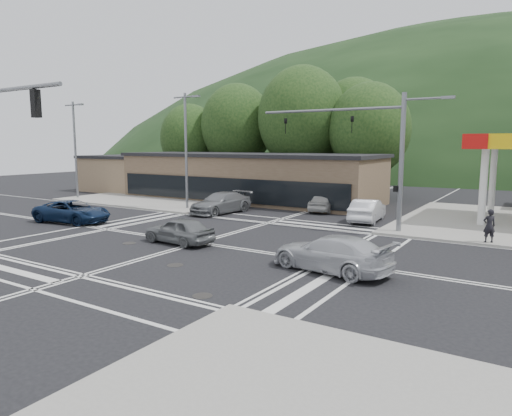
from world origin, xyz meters
The scene contains 20 objects.
ground centered at (0.00, 0.00, 0.00)m, with size 120.00×120.00×0.00m, color black.
sidewalk_nw centered at (-15.00, 15.00, 0.07)m, with size 16.00×16.00×0.15m, color gray.
commercial_row centered at (-8.00, 17.00, 2.00)m, with size 24.00×8.00×4.00m, color brown.
commercial_nw centered at (-24.00, 17.00, 1.80)m, with size 8.00×7.00×3.60m, color #846B4F.
hill_north centered at (0.00, 90.00, 0.00)m, with size 252.00×126.00×140.00m, color black.
tree_n_a centered at (-14.00, 24.00, 7.14)m, with size 8.00×8.00×11.75m.
tree_n_b centered at (-6.00, 24.00, 7.79)m, with size 9.00×9.00×12.98m.
tree_n_c centered at (1.00, 24.00, 6.49)m, with size 7.60×7.60×10.87m.
tree_n_d centered at (-20.00, 23.00, 5.84)m, with size 6.80×6.80×9.76m.
tree_n_e centered at (-2.00, 28.00, 7.14)m, with size 8.40×8.40×11.98m.
streetlight_nw centered at (-8.44, 9.00, 5.05)m, with size 2.50×0.25×9.00m.
streetlight_w centered at (-21.94, 9.00, 5.05)m, with size 2.50×0.25×9.00m.
signal_mast_ne centered at (6.95, 8.20, 5.07)m, with size 11.65×0.30×8.00m.
car_blue_west centered at (-11.09, 0.50, 0.73)m, with size 2.42×5.24×1.46m, color #0E1E3D.
car_grey_center centered at (-0.78, -0.61, 0.69)m, with size 1.62×4.03×1.37m, color slate.
car_silver_east centered at (8.00, -1.26, 0.74)m, with size 2.08×5.12×1.49m, color silver.
car_queue_a centered at (5.33, 11.17, 0.76)m, with size 1.60×4.60×1.51m, color #B8B9BF.
car_queue_b centered at (1.00, 14.00, 0.72)m, with size 1.70×4.22×1.44m, color beige.
car_northbound centered at (-5.20, 9.00, 0.78)m, with size 2.18×5.37×1.56m, color slate.
pedestrian centered at (12.94, 7.50, 1.01)m, with size 0.63×0.41×1.72m, color black.
Camera 1 is at (15.05, -18.22, 5.15)m, focal length 32.00 mm.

